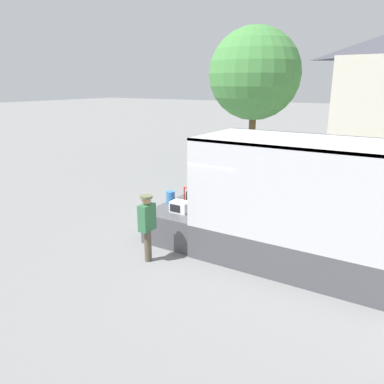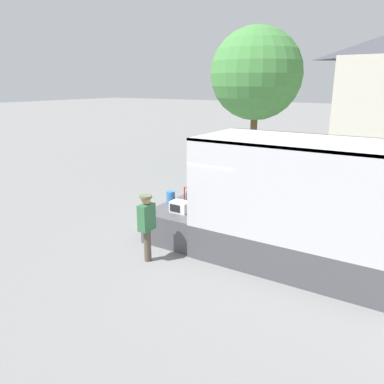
% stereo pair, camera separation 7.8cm
% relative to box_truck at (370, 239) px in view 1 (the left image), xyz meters
% --- Properties ---
extents(ground_plane, '(160.00, 160.00, 0.00)m').
position_rel_box_truck_xyz_m(ground_plane, '(-4.07, 0.00, -0.99)').
color(ground_plane, gray).
extents(box_truck, '(6.89, 2.43, 3.09)m').
position_rel_box_truck_xyz_m(box_truck, '(0.00, 0.00, 0.00)').
color(box_truck, white).
rests_on(box_truck, ground).
extents(tailgate_deck, '(1.58, 2.31, 0.88)m').
position_rel_box_truck_xyz_m(tailgate_deck, '(-4.86, 0.00, -0.55)').
color(tailgate_deck, '#4C4C51').
rests_on(tailgate_deck, ground).
extents(microwave, '(0.52, 0.38, 0.31)m').
position_rel_box_truck_xyz_m(microwave, '(-4.78, -0.47, 0.04)').
color(microwave, white).
rests_on(microwave, tailgate_deck).
extents(portable_generator, '(0.63, 0.48, 0.51)m').
position_rel_box_truck_xyz_m(portable_generator, '(-4.80, 0.48, 0.08)').
color(portable_generator, black).
rests_on(portable_generator, tailgate_deck).
extents(orange_bucket, '(0.26, 0.26, 0.37)m').
position_rel_box_truck_xyz_m(orange_bucket, '(-5.48, 0.06, 0.07)').
color(orange_bucket, '#3370B2').
rests_on(orange_bucket, tailgate_deck).
extents(worker_person, '(0.31, 0.44, 1.73)m').
position_rel_box_truck_xyz_m(worker_person, '(-4.80, -1.92, 0.07)').
color(worker_person, brown).
rests_on(worker_person, ground).
extents(street_tree, '(4.68, 4.68, 7.14)m').
position_rel_box_truck_xyz_m(street_tree, '(-7.15, 10.03, 3.79)').
color(street_tree, brown).
rests_on(street_tree, ground).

